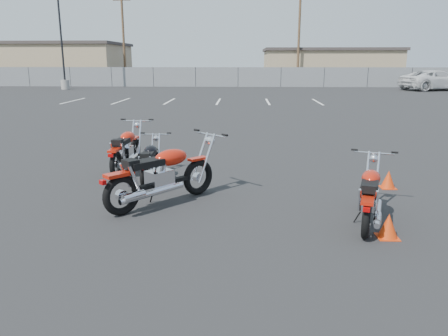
{
  "coord_description": "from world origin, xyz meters",
  "views": [
    {
      "loc": [
        0.52,
        -6.71,
        2.47
      ],
      "look_at": [
        0.2,
        0.6,
        0.65
      ],
      "focal_mm": 35.0,
      "sensor_mm": 36.0,
      "label": 1
    }
  ],
  "objects_px": {
    "white_van": "(437,74)",
    "motorcycle_rear_red": "(370,195)",
    "motorcycle_second_black": "(150,162)",
    "motorcycle_front_red": "(126,150)",
    "motorcycle_third_red": "(162,175)"
  },
  "relations": [
    {
      "from": "motorcycle_third_red",
      "to": "white_van",
      "type": "bearing_deg",
      "value": 60.24
    },
    {
      "from": "motorcycle_second_black",
      "to": "motorcycle_front_red",
      "type": "bearing_deg",
      "value": 129.99
    },
    {
      "from": "motorcycle_front_red",
      "to": "motorcycle_third_red",
      "type": "distance_m",
      "value": 2.73
    },
    {
      "from": "motorcycle_second_black",
      "to": "motorcycle_rear_red",
      "type": "relative_size",
      "value": 0.92
    },
    {
      "from": "motorcycle_second_black",
      "to": "white_van",
      "type": "bearing_deg",
      "value": 58.16
    },
    {
      "from": "motorcycle_front_red",
      "to": "motorcycle_second_black",
      "type": "height_order",
      "value": "motorcycle_front_red"
    },
    {
      "from": "motorcycle_front_red",
      "to": "motorcycle_third_red",
      "type": "relative_size",
      "value": 1.06
    },
    {
      "from": "white_van",
      "to": "motorcycle_rear_red",
      "type": "bearing_deg",
      "value": 137.5
    },
    {
      "from": "motorcycle_front_red",
      "to": "motorcycle_third_red",
      "type": "height_order",
      "value": "motorcycle_third_red"
    },
    {
      "from": "motorcycle_front_red",
      "to": "motorcycle_second_black",
      "type": "bearing_deg",
      "value": -50.01
    },
    {
      "from": "motorcycle_third_red",
      "to": "motorcycle_rear_red",
      "type": "height_order",
      "value": "motorcycle_third_red"
    },
    {
      "from": "motorcycle_second_black",
      "to": "motorcycle_rear_red",
      "type": "distance_m",
      "value": 4.51
    },
    {
      "from": "motorcycle_second_black",
      "to": "motorcycle_rear_red",
      "type": "xyz_separation_m",
      "value": [
        3.9,
        -2.28,
        0.04
      ]
    },
    {
      "from": "motorcycle_second_black",
      "to": "white_van",
      "type": "relative_size",
      "value": 0.26
    },
    {
      "from": "motorcycle_third_red",
      "to": "motorcycle_rear_red",
      "type": "relative_size",
      "value": 1.03
    }
  ]
}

